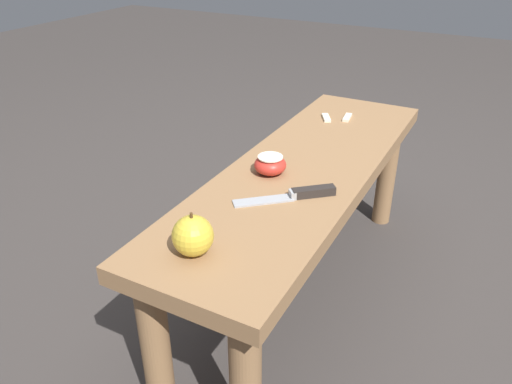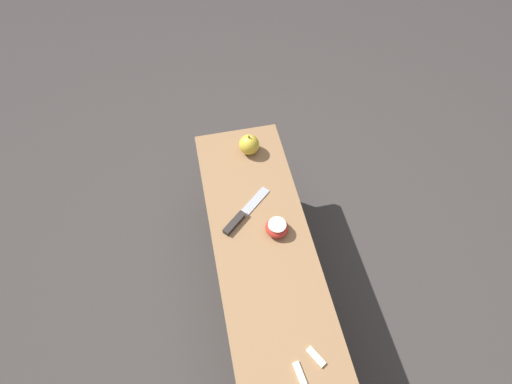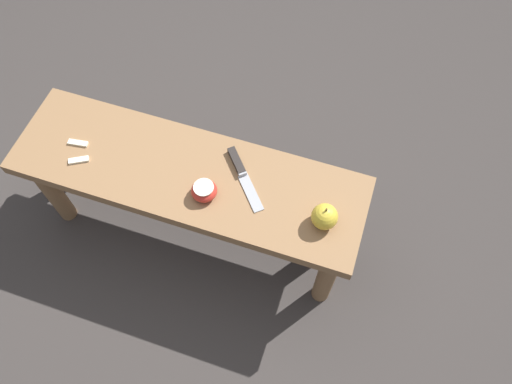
% 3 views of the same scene
% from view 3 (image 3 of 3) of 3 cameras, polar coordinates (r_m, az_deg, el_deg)
% --- Properties ---
extents(ground_plane, '(8.00, 8.00, 0.00)m').
position_cam_3_polar(ground_plane, '(1.92, -6.42, -4.02)').
color(ground_plane, '#383330').
extents(wooden_bench, '(1.12, 0.33, 0.41)m').
position_cam_3_polar(wooden_bench, '(1.62, -7.59, 0.92)').
color(wooden_bench, olive).
rests_on(wooden_bench, ground_plane).
extents(knife, '(0.17, 0.19, 0.02)m').
position_cam_3_polar(knife, '(1.54, -1.79, 2.56)').
color(knife, '#9EA0A5').
rests_on(knife, wooden_bench).
extents(apple_whole, '(0.08, 0.08, 0.09)m').
position_cam_3_polar(apple_whole, '(1.44, 7.84, -2.81)').
color(apple_whole, gold).
rests_on(apple_whole, wooden_bench).
extents(apple_cut, '(0.08, 0.08, 0.05)m').
position_cam_3_polar(apple_cut, '(1.49, -5.95, 0.17)').
color(apple_cut, red).
rests_on(apple_cut, wooden_bench).
extents(apple_slice_near_knife, '(0.06, 0.05, 0.01)m').
position_cam_3_polar(apple_slice_near_knife, '(1.65, -19.61, 3.46)').
color(apple_slice_near_knife, silver).
rests_on(apple_slice_near_knife, wooden_bench).
extents(apple_slice_center, '(0.07, 0.03, 0.01)m').
position_cam_3_polar(apple_slice_center, '(1.69, -19.68, 5.30)').
color(apple_slice_center, silver).
rests_on(apple_slice_center, wooden_bench).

